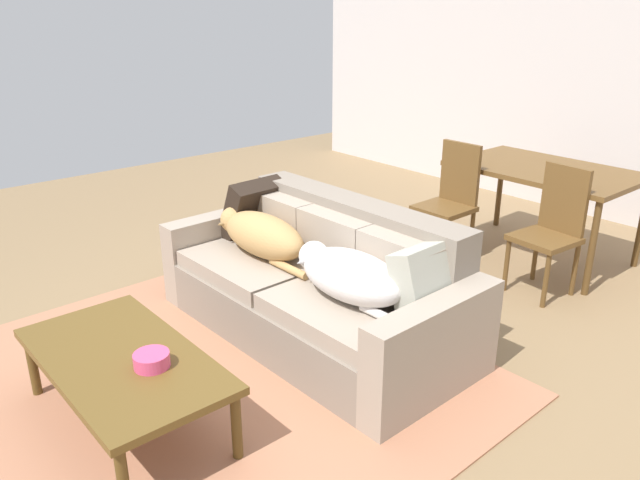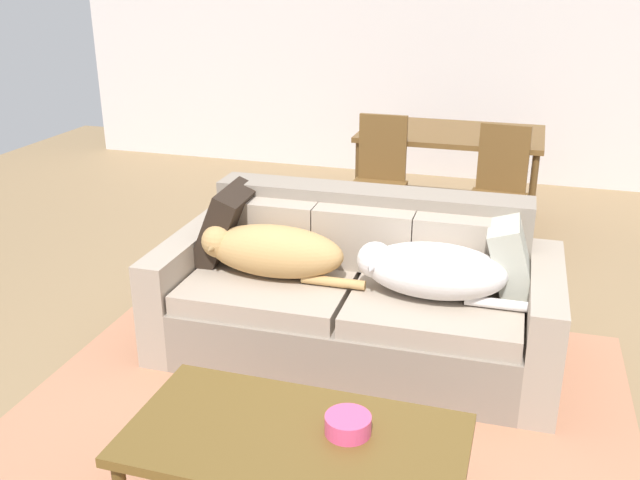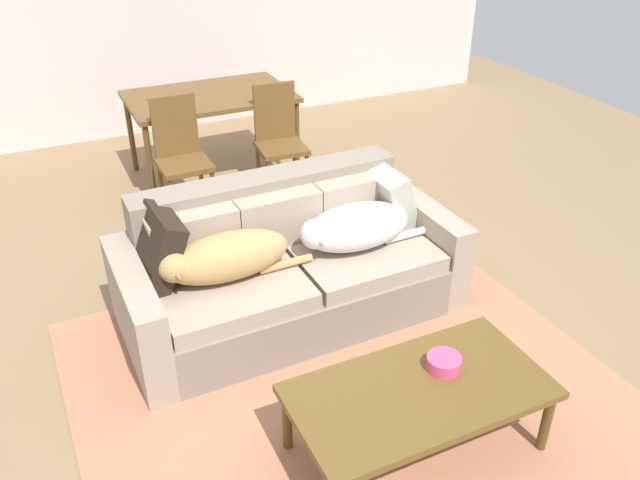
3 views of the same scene
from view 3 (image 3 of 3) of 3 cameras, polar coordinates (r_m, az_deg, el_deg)
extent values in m
plane|color=#8C704C|center=(4.12, 0.16, -8.13)|extent=(10.00, 10.00, 0.00)
cube|color=#B17454|center=(3.74, 2.43, -12.80)|extent=(2.93, 2.72, 0.01)
cube|color=gray|center=(4.20, -2.49, -4.49)|extent=(1.79, 1.01, 0.33)
cube|color=#A29280|center=(3.95, -8.45, -3.46)|extent=(0.88, 0.95, 0.11)
cube|color=#A29280|center=(4.24, 2.90, -0.52)|extent=(0.88, 0.95, 0.11)
cube|color=gray|center=(4.24, -4.67, 3.29)|extent=(1.78, 0.27, 0.39)
cube|color=#A29280|center=(3.96, -10.97, 0.10)|extent=(0.55, 0.17, 0.33)
cube|color=#A29280|center=(4.10, -3.64, 1.82)|extent=(0.55, 0.17, 0.33)
cube|color=#A29280|center=(4.32, 3.08, 3.38)|extent=(0.55, 0.17, 0.33)
cube|color=#A29280|center=(3.91, -15.68, -6.40)|extent=(0.19, 0.98, 0.59)
cube|color=#A29280|center=(4.54, 8.70, 0.00)|extent=(0.19, 0.98, 0.59)
ellipsoid|color=tan|center=(3.80, -8.12, -1.44)|extent=(0.76, 0.33, 0.28)
sphere|color=tan|center=(3.70, -12.70, -2.31)|extent=(0.18, 0.18, 0.18)
cone|color=olive|center=(3.64, -12.35, -3.06)|extent=(0.08, 0.10, 0.08)
cylinder|color=tan|center=(3.90, -3.03, -2.09)|extent=(0.34, 0.06, 0.05)
ellipsoid|color=silver|center=(4.09, 3.25, 1.20)|extent=(0.72, 0.40, 0.27)
sphere|color=silver|center=(3.93, -0.44, 0.52)|extent=(0.19, 0.19, 0.19)
cone|color=#A49F9B|center=(3.87, 0.10, -0.15)|extent=(0.09, 0.10, 0.08)
cylinder|color=silver|center=(4.23, 7.51, 0.44)|extent=(0.32, 0.06, 0.05)
cube|color=black|center=(3.85, -14.13, -0.72)|extent=(0.32, 0.44, 0.45)
cube|color=#ADAD9C|center=(4.38, 6.14, 3.74)|extent=(0.27, 0.39, 0.41)
cube|color=brown|center=(3.21, 8.71, -12.99)|extent=(1.24, 0.65, 0.04)
cylinder|color=#543E1A|center=(3.49, 19.18, -14.88)|extent=(0.05, 0.05, 0.36)
cylinder|color=#543E1A|center=(3.32, -2.89, -15.56)|extent=(0.05, 0.05, 0.36)
cylinder|color=#543E1A|center=(3.78, 13.57, -9.81)|extent=(0.05, 0.05, 0.36)
cylinder|color=#EA4C7F|center=(3.30, 10.79, -10.52)|extent=(0.17, 0.17, 0.07)
cube|color=brown|center=(5.97, -9.67, 12.28)|extent=(1.42, 0.91, 0.04)
cylinder|color=brown|center=(5.60, -14.62, 6.27)|extent=(0.05, 0.05, 0.73)
cylinder|color=brown|center=(5.95, -2.04, 8.69)|extent=(0.05, 0.05, 0.73)
cylinder|color=brown|center=(6.35, -16.23, 8.92)|extent=(0.05, 0.05, 0.73)
cylinder|color=brown|center=(6.65, -4.88, 11.01)|extent=(0.05, 0.05, 0.73)
cube|color=brown|center=(5.33, -11.78, 6.47)|extent=(0.40, 0.40, 0.04)
cube|color=brown|center=(5.40, -12.60, 9.75)|extent=(0.36, 0.04, 0.50)
cylinder|color=brown|center=(5.25, -12.79, 3.06)|extent=(0.04, 0.04, 0.44)
cylinder|color=brown|center=(5.32, -9.26, 3.83)|extent=(0.04, 0.04, 0.44)
cylinder|color=brown|center=(5.55, -13.69, 4.50)|extent=(0.04, 0.04, 0.44)
cylinder|color=brown|center=(5.62, -10.33, 5.22)|extent=(0.04, 0.04, 0.44)
cube|color=brown|center=(5.64, -3.39, 8.07)|extent=(0.44, 0.44, 0.04)
cube|color=brown|center=(5.70, -4.01, 11.19)|extent=(0.36, 0.07, 0.49)
cylinder|color=brown|center=(5.53, -4.49, 5.06)|extent=(0.04, 0.04, 0.41)
cylinder|color=brown|center=(5.62, -1.15, 5.59)|extent=(0.04, 0.04, 0.41)
cylinder|color=brown|center=(5.83, -5.42, 6.40)|extent=(0.04, 0.04, 0.41)
cylinder|color=brown|center=(5.92, -2.23, 6.89)|extent=(0.04, 0.04, 0.41)
camera|label=1|loc=(4.17, 52.92, 11.20)|focal=34.82mm
camera|label=2|loc=(2.20, 64.34, -2.68)|focal=39.77mm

